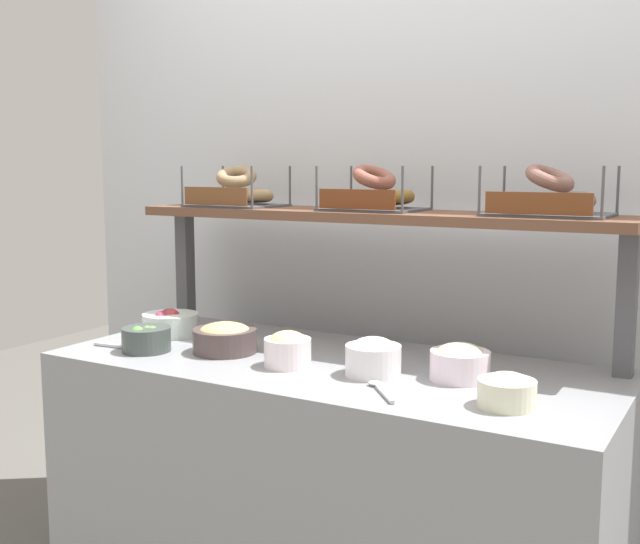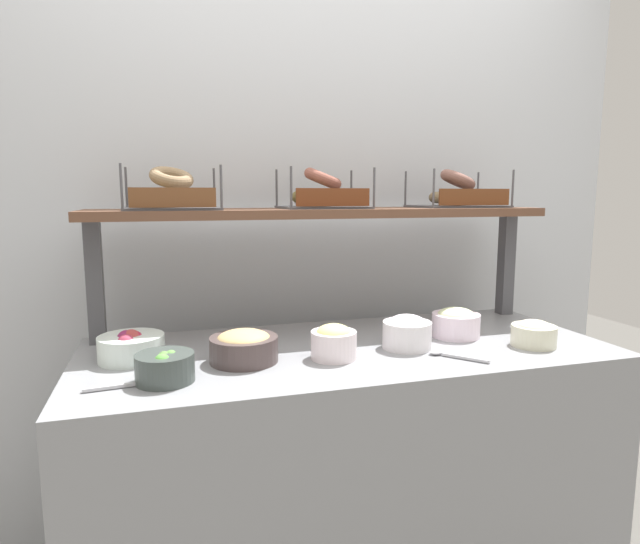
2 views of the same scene
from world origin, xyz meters
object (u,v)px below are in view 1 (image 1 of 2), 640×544
at_px(bowl_egg_salad, 288,349).
at_px(bowl_hummus, 225,338).
at_px(bowl_veggie_mix, 146,339).
at_px(serving_spoon_near_plate, 379,388).
at_px(bowl_cream_cheese, 373,357).
at_px(bowl_potato_salad, 507,390).
at_px(bowl_scallion_spread, 460,362).
at_px(serving_spoon_by_edge, 125,347).
at_px(bowl_beet_salad, 170,323).
at_px(bagel_basket_cinnamon_raisin, 374,195).
at_px(bagel_basket_everything, 236,193).
at_px(bagel_basket_poppy, 548,199).

xyz_separation_m(bowl_egg_salad, bowl_hummus, (-0.26, 0.04, -0.01)).
height_order(bowl_veggie_mix, serving_spoon_near_plate, bowl_veggie_mix).
bearing_deg(bowl_cream_cheese, bowl_potato_salad, -13.06).
bearing_deg(bowl_potato_salad, bowl_hummus, 173.69).
bearing_deg(bowl_scallion_spread, serving_spoon_by_edge, -169.35).
bearing_deg(bowl_hummus, serving_spoon_by_edge, -157.55).
bearing_deg(bowl_beet_salad, serving_spoon_by_edge, -85.78).
distance_m(bowl_hummus, serving_spoon_near_plate, 0.61).
distance_m(bowl_potato_salad, bagel_basket_cinnamon_raisin, 0.84).
height_order(bowl_scallion_spread, bowl_hummus, bowl_scallion_spread).
xyz_separation_m(bowl_beet_salad, serving_spoon_near_plate, (0.90, -0.24, -0.03)).
bearing_deg(serving_spoon_near_plate, bagel_basket_everything, 150.19).
height_order(bowl_scallion_spread, bowl_beet_salad, bowl_scallion_spread).
relative_size(bowl_hummus, bagel_basket_cinnamon_raisin, 0.65).
height_order(bowl_hummus, serving_spoon_by_edge, bowl_hummus).
bearing_deg(bowl_cream_cheese, serving_spoon_by_edge, -171.96).
relative_size(bowl_potato_salad, bowl_hummus, 0.71).
relative_size(bowl_cream_cheese, bagel_basket_everything, 0.51).
bearing_deg(serving_spoon_by_edge, serving_spoon_near_plate, -0.54).
height_order(bowl_veggie_mix, bagel_basket_cinnamon_raisin, bagel_basket_cinnamon_raisin).
xyz_separation_m(bowl_beet_salad, bagel_basket_everything, (0.13, 0.20, 0.44)).
bearing_deg(serving_spoon_near_plate, bowl_egg_salad, 165.55).
bearing_deg(bowl_scallion_spread, bowl_hummus, -174.46).
distance_m(bowl_scallion_spread, serving_spoon_by_edge, 1.05).
relative_size(bowl_cream_cheese, serving_spoon_by_edge, 0.84).
xyz_separation_m(bowl_veggie_mix, bagel_basket_poppy, (1.10, 0.45, 0.44)).
bearing_deg(bowl_cream_cheese, bowl_hummus, 179.08).
bearing_deg(bowl_scallion_spread, serving_spoon_near_plate, -125.04).
xyz_separation_m(bowl_scallion_spread, serving_spoon_by_edge, (-1.03, -0.19, -0.04)).
bearing_deg(bagel_basket_cinnamon_raisin, bagel_basket_poppy, 0.70).
relative_size(bowl_scallion_spread, serving_spoon_by_edge, 0.89).
height_order(bowl_egg_salad, bowl_beet_salad, bowl_egg_salad).
bearing_deg(bowl_egg_salad, bowl_potato_salad, -4.88).
distance_m(bowl_egg_salad, bowl_hummus, 0.26).
xyz_separation_m(bowl_veggie_mix, serving_spoon_near_plate, (0.81, -0.02, -0.03)).
xyz_separation_m(bowl_potato_salad, bowl_veggie_mix, (-1.13, -0.01, -0.00)).
xyz_separation_m(bowl_egg_salad, bagel_basket_everything, (-0.44, 0.36, 0.43)).
distance_m(bowl_potato_salad, bowl_hummus, 0.92).
distance_m(bowl_egg_salad, bowl_beet_salad, 0.59).
bearing_deg(bowl_scallion_spread, bowl_veggie_mix, -169.21).
bearing_deg(bowl_potato_salad, bagel_basket_cinnamon_raisin, 142.59).
bearing_deg(bowl_potato_salad, bowl_egg_salad, 175.12).
bearing_deg(bowl_scallion_spread, bowl_beet_salad, 177.94).
distance_m(bowl_beet_salad, serving_spoon_near_plate, 0.94).
bearing_deg(bowl_veggie_mix, serving_spoon_by_edge, -171.12).
height_order(serving_spoon_by_edge, bagel_basket_everything, bagel_basket_everything).
xyz_separation_m(serving_spoon_by_edge, bagel_basket_cinnamon_raisin, (0.64, 0.46, 0.47)).
height_order(bowl_scallion_spread, serving_spoon_near_plate, bowl_scallion_spread).
height_order(serving_spoon_near_plate, bagel_basket_poppy, bagel_basket_poppy).
bearing_deg(bagel_basket_cinnamon_raisin, bowl_scallion_spread, -34.03).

